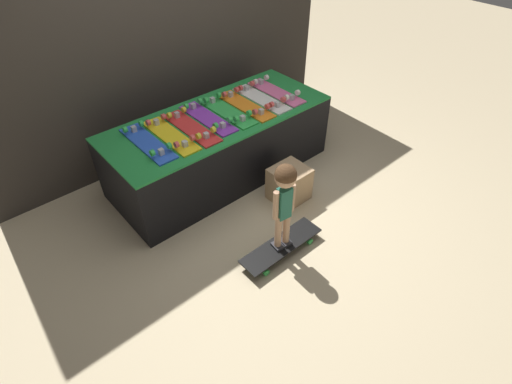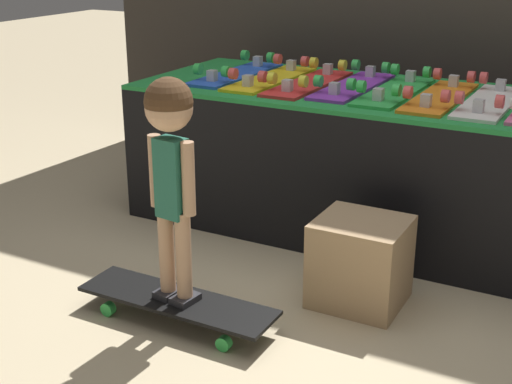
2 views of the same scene
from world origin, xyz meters
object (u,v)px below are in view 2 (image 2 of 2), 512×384
Objects in this scene: skateboard_red_on_rack at (309,81)px; skateboard_green_on_rack at (395,89)px; skateboard_yellow_on_rack at (271,77)px; skateboard_orange_on_rack at (440,95)px; child at (171,149)px; skateboard_blue_on_rack at (236,72)px; skateboard_white_on_rack at (490,100)px; skateboard_purple_on_rack at (353,84)px; skateboard_on_floor at (177,302)px; storage_box at (360,262)px.

skateboard_red_on_rack and skateboard_green_on_rack have the same top height.
skateboard_yellow_on_rack is 0.21m from skateboard_red_on_rack.
skateboard_green_on_rack is at bearing 174.59° from skateboard_orange_on_rack.
skateboard_yellow_on_rack is 1.20m from child.
skateboard_white_on_rack is at bearing -1.87° from skateboard_blue_on_rack.
skateboard_purple_on_rack is 1.00× the size of skateboard_white_on_rack.
skateboard_green_on_rack is at bearing 71.54° from skateboard_on_floor.
child reaches higher than skateboard_red_on_rack.
skateboard_red_on_rack is 1.17m from child.
child is at bearing -108.46° from skateboard_green_on_rack.
skateboard_green_on_rack is 0.42m from skateboard_white_on_rack.
child reaches higher than storage_box.
storage_box is (0.55, -0.72, -0.51)m from skateboard_red_on_rack.
child is (-0.60, -1.16, -0.02)m from skateboard_orange_on_rack.
storage_box is at bearing -37.99° from skateboard_blue_on_rack.
skateboard_red_on_rack is at bearing 179.63° from skateboard_orange_on_rack.
skateboard_white_on_rack is at bearing -3.77° from skateboard_purple_on_rack.
child is (-0.19, -1.21, -0.02)m from skateboard_purple_on_rack.
skateboard_white_on_rack is (1.04, -0.01, 0.00)m from skateboard_yellow_on_rack.
skateboard_orange_on_rack is at bearing 62.60° from skateboard_on_floor.
skateboard_purple_on_rack is at bearing 114.41° from storage_box.
skateboard_purple_on_rack is 1.22m from child.
skateboard_orange_on_rack reaches higher than storage_box.
skateboard_blue_on_rack is 1.33m from storage_box.
skateboard_on_floor is at bearing -79.03° from skateboard_yellow_on_rack.
skateboard_yellow_on_rack is 1.34m from skateboard_on_floor.
skateboard_orange_on_rack is 0.88m from storage_box.
skateboard_green_on_rack is 1.00× the size of skateboard_white_on_rack.
skateboard_white_on_rack is 1.42m from child.
child reaches higher than skateboard_yellow_on_rack.
storage_box is (0.34, -0.75, -0.51)m from skateboard_purple_on_rack.
skateboard_green_on_rack and skateboard_orange_on_rack have the same top height.
skateboard_orange_on_rack is (0.83, -0.02, 0.00)m from skateboard_yellow_on_rack.
skateboard_yellow_on_rack is 1.00× the size of skateboard_green_on_rack.
skateboard_orange_on_rack is (1.04, -0.04, 0.00)m from skateboard_blue_on_rack.
skateboard_green_on_rack is (0.83, -0.02, 0.00)m from skateboard_blue_on_rack.
skateboard_red_on_rack is at bearing 98.46° from child.
skateboard_blue_on_rack reaches higher than skateboard_on_floor.
skateboard_red_on_rack is at bearing -169.24° from skateboard_purple_on_rack.
skateboard_yellow_on_rack is at bearing 108.41° from child.
skateboard_blue_on_rack is at bearing 178.38° from skateboard_green_on_rack.
skateboard_green_on_rack and skateboard_white_on_rack have the same top height.
storage_box is at bearing -111.47° from skateboard_white_on_rack.
skateboard_red_on_rack is 1.00× the size of skateboard_green_on_rack.
skateboard_purple_on_rack is 0.42m from skateboard_orange_on_rack.
skateboard_on_floor is (0.02, -1.17, -0.60)m from skateboard_red_on_rack.
skateboard_blue_on_rack is at bearing 177.62° from skateboard_orange_on_rack.
skateboard_green_on_rack is (0.62, 0.00, 0.00)m from skateboard_yellow_on_rack.
skateboard_blue_on_rack and skateboard_red_on_rack have the same top height.
skateboard_green_on_rack is 1.25m from child.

